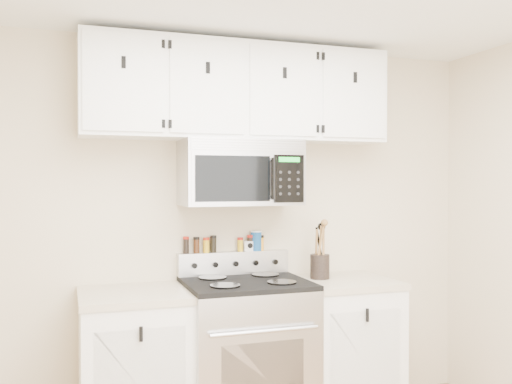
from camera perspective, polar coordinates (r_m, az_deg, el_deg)
back_wall at (r=3.88m, az=-2.40°, el=-3.72°), size 3.50×0.01×2.50m
range at (r=3.72m, az=-0.98°, el=-15.90°), size 0.76×0.65×1.10m
base_cabinet_left at (r=3.61m, az=-12.06°, el=-16.87°), size 0.64×0.62×0.92m
base_cabinet_right at (r=4.00m, az=8.72°, el=-15.08°), size 0.64×0.62×0.92m
microwave at (r=3.68m, az=-1.57°, el=1.95°), size 0.76×0.44×0.42m
upper_cabinets at (r=3.75m, az=-1.70°, el=9.91°), size 2.00×0.35×0.62m
utensil_crock at (r=3.88m, az=6.40°, el=-7.22°), size 0.13×0.13×0.38m
kitchen_timer at (r=3.89m, az=-0.70°, el=-5.42°), size 0.07×0.07×0.07m
salt_canister at (r=3.90m, az=0.01°, el=-4.88°), size 0.08×0.08×0.14m
spice_jar_0 at (r=3.78m, az=-7.01°, el=-5.28°), size 0.04×0.04×0.11m
spice_jar_1 at (r=3.79m, az=-5.97°, el=-5.29°), size 0.04×0.04×0.11m
spice_jar_2 at (r=3.81m, az=-5.00°, el=-5.31°), size 0.04×0.04×0.10m
spice_jar_3 at (r=3.82m, az=-4.29°, el=-5.20°), size 0.04×0.04×0.11m
spice_jar_4 at (r=3.87m, az=-1.59°, el=-5.25°), size 0.04×0.04×0.09m
spice_jar_5 at (r=3.89m, az=-0.58°, el=-5.11°), size 0.05×0.05×0.11m
spice_jar_6 at (r=3.91m, az=0.47°, el=-5.11°), size 0.04×0.04×0.10m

